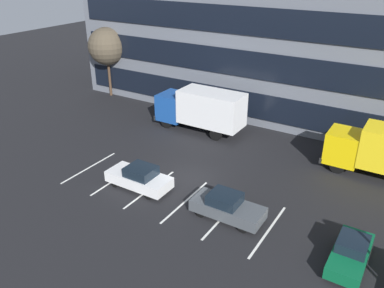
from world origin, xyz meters
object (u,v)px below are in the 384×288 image
Objects in this scene: sedan_forest at (351,253)px; sedan_white at (139,178)px; box_truck_blue at (201,108)px; bare_tree at (107,46)px; sedan_charcoal at (227,207)px.

sedan_white is at bearing 179.61° from sedan_forest.
box_truck_blue is 14.22m from bare_tree.
box_truck_blue reaches higher than sedan_forest.
box_truck_blue is 13.04m from sedan_charcoal.
sedan_white is (-13.55, 0.09, 0.09)m from sedan_forest.
bare_tree reaches higher than sedan_forest.
sedan_forest is at bearing -0.39° from sedan_white.
sedan_forest is at bearing -1.63° from sedan_charcoal.
sedan_white is (1.41, -10.39, -1.35)m from box_truck_blue.
sedan_forest is 0.88× the size of sedan_white.
sedan_charcoal reaches higher than sedan_forest.
sedan_forest is (7.06, -0.20, -0.07)m from sedan_charcoal.
bare_tree reaches higher than box_truck_blue.
sedan_white is at bearing -179.04° from sedan_charcoal.
bare_tree is (-21.38, 13.39, 4.66)m from sedan_charcoal.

